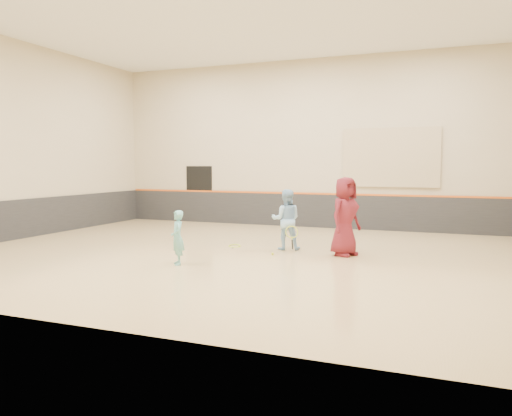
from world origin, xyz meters
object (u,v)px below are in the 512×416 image
at_px(young_man, 345,216).
at_px(girl, 178,238).
at_px(instructor, 286,220).
at_px(spare_racket, 235,244).

bearing_deg(young_man, girl, 151.94).
relative_size(girl, young_man, 0.63).
relative_size(instructor, young_man, 0.82).
height_order(instructor, young_man, young_man).
distance_m(instructor, young_man, 1.66).
xyz_separation_m(young_man, spare_racket, (-3.11, 0.25, -0.92)).
bearing_deg(spare_racket, instructor, 1.21).
relative_size(young_man, spare_racket, 2.55).
distance_m(girl, young_man, 4.16).
height_order(instructor, spare_racket, instructor).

